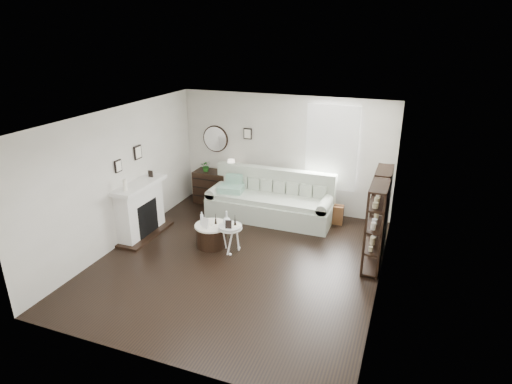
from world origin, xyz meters
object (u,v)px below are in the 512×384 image
at_px(drum_table, 212,235).
at_px(pedestal_table, 230,228).
at_px(dresser, 219,188).
at_px(sofa, 271,203).

distance_m(drum_table, pedestal_table, 0.53).
height_order(dresser, drum_table, dresser).
xyz_separation_m(drum_table, pedestal_table, (0.44, -0.08, 0.28)).
xyz_separation_m(dresser, pedestal_table, (1.28, -2.18, 0.11)).
bearing_deg(pedestal_table, sofa, 83.55).
distance_m(sofa, dresser, 1.53).
bearing_deg(dresser, pedestal_table, -59.63).
xyz_separation_m(sofa, drum_table, (-0.64, -1.71, -0.13)).
xyz_separation_m(dresser, drum_table, (0.84, -2.10, -0.17)).
relative_size(sofa, pedestal_table, 5.04).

